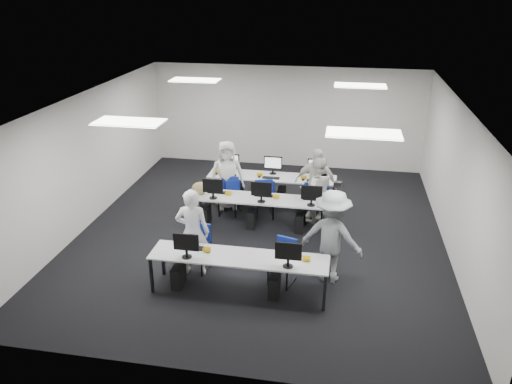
% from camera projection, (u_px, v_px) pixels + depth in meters
% --- Properties ---
extents(room, '(9.00, 9.02, 3.00)m').
position_uv_depth(room, '(261.00, 169.00, 10.72)').
color(room, black).
rests_on(room, ground).
extents(ceiling_panels, '(5.20, 4.60, 0.02)m').
position_uv_depth(ceiling_panels, '(262.00, 101.00, 10.14)').
color(ceiling_panels, white).
rests_on(ceiling_panels, room).
extents(desk_front, '(3.20, 0.70, 0.73)m').
position_uv_depth(desk_front, '(239.00, 259.00, 8.87)').
color(desk_front, silver).
rests_on(desk_front, ground).
extents(desk_mid, '(3.20, 0.70, 0.73)m').
position_uv_depth(desk_mid, '(263.00, 200.00, 11.23)').
color(desk_mid, silver).
rests_on(desk_mid, ground).
extents(desk_back, '(3.20, 0.70, 0.73)m').
position_uv_depth(desk_back, '(272.00, 178.00, 12.49)').
color(desk_back, silver).
rests_on(desk_back, ground).
extents(equipment_front, '(2.51, 0.41, 1.19)m').
position_uv_depth(equipment_front, '(228.00, 274.00, 9.01)').
color(equipment_front, '#0B249A').
rests_on(equipment_front, desk_front).
extents(equipment_mid, '(2.91, 0.41, 1.19)m').
position_uv_depth(equipment_mid, '(254.00, 213.00, 11.37)').
color(equipment_mid, white).
rests_on(equipment_mid, desk_mid).
extents(equipment_back, '(2.91, 0.41, 1.19)m').
position_uv_depth(equipment_back, '(279.00, 190.00, 12.61)').
color(equipment_back, white).
rests_on(equipment_back, desk_back).
extents(chair_0, '(0.53, 0.56, 0.91)m').
position_uv_depth(chair_0, '(198.00, 255.00, 9.75)').
color(chair_0, navy).
rests_on(chair_0, ground).
extents(chair_1, '(0.54, 0.56, 0.86)m').
position_uv_depth(chair_1, '(282.00, 269.00, 9.32)').
color(chair_1, navy).
rests_on(chair_1, ground).
extents(chair_2, '(0.44, 0.48, 0.89)m').
position_uv_depth(chair_2, '(229.00, 203.00, 12.09)').
color(chair_2, navy).
rests_on(chair_2, ground).
extents(chair_3, '(0.45, 0.49, 0.84)m').
position_uv_depth(chair_3, '(266.00, 206.00, 11.95)').
color(chair_3, navy).
rests_on(chair_3, ground).
extents(chair_4, '(0.54, 0.57, 0.88)m').
position_uv_depth(chair_4, '(317.00, 212.00, 11.60)').
color(chair_4, navy).
rests_on(chair_4, ground).
extents(chair_5, '(0.53, 0.55, 0.81)m').
position_uv_depth(chair_5, '(232.00, 199.00, 12.35)').
color(chair_5, navy).
rests_on(chair_5, ground).
extents(chair_6, '(0.57, 0.59, 0.90)m').
position_uv_depth(chair_6, '(263.00, 200.00, 12.20)').
color(chair_6, navy).
rests_on(chair_6, ground).
extents(chair_7, '(0.53, 0.57, 0.91)m').
position_uv_depth(chair_7, '(311.00, 203.00, 12.03)').
color(chair_7, navy).
rests_on(chair_7, ground).
extents(handbag, '(0.43, 0.36, 0.30)m').
position_uv_depth(handbag, '(200.00, 188.00, 11.36)').
color(handbag, '#A49054').
rests_on(handbag, desk_mid).
extents(student_0, '(0.67, 0.47, 1.75)m').
position_uv_depth(student_0, '(193.00, 232.00, 9.39)').
color(student_0, beige).
rests_on(student_0, ground).
extents(student_1, '(0.88, 0.75, 1.59)m').
position_uv_depth(student_1, '(317.00, 190.00, 11.47)').
color(student_1, beige).
rests_on(student_1, ground).
extents(student_2, '(0.96, 0.77, 1.72)m').
position_uv_depth(student_2, '(227.00, 175.00, 12.18)').
color(student_2, beige).
rests_on(student_2, ground).
extents(student_3, '(1.09, 0.65, 1.74)m').
position_uv_depth(student_3, '(315.00, 184.00, 11.63)').
color(student_3, beige).
rests_on(student_3, ground).
extents(photographer, '(1.31, 0.96, 1.82)m').
position_uv_depth(photographer, '(332.00, 237.00, 9.16)').
color(photographer, gray).
rests_on(photographer, ground).
extents(dslr_camera, '(0.18, 0.21, 0.10)m').
position_uv_depth(dslr_camera, '(338.00, 185.00, 8.93)').
color(dslr_camera, black).
rests_on(dslr_camera, photographer).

